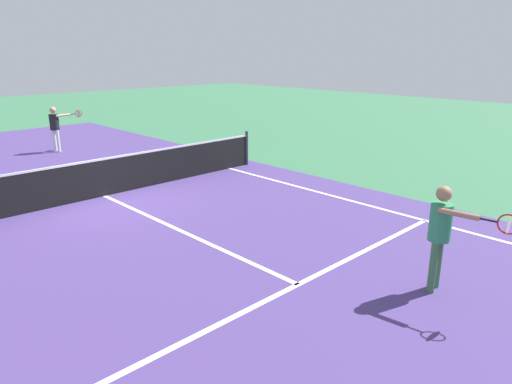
{
  "coord_description": "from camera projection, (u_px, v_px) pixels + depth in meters",
  "views": [
    {
      "loc": [
        -4.98,
        -10.64,
        3.48
      ],
      "look_at": [
        0.68,
        -4.75,
        1.0
      ],
      "focal_mm": 32.76,
      "sensor_mm": 36.0,
      "label": 1
    }
  ],
  "objects": [
    {
      "name": "ground_plane",
      "position": [
        105.0,
        196.0,
        11.65
      ],
      "size": [
        60.0,
        60.0,
        0.0
      ],
      "primitive_type": "plane",
      "color": "#38724C"
    },
    {
      "name": "player_far",
      "position": [
        55.0,
        124.0,
        16.53
      ],
      "size": [
        1.2,
        0.42,
        1.59
      ],
      "color": "white",
      "rests_on": "ground_plane"
    },
    {
      "name": "net",
      "position": [
        103.0,
        177.0,
        11.51
      ],
      "size": [
        9.78,
        0.09,
        1.07
      ],
      "color": "#33383D",
      "rests_on": "ground_plane"
    },
    {
      "name": "line_center_service",
      "position": [
        179.0,
        230.0,
        9.45
      ],
      "size": [
        0.1,
        6.4,
        0.01
      ],
      "primitive_type": "cube",
      "color": "white",
      "rests_on": "ground_plane"
    },
    {
      "name": "line_service_near",
      "position": [
        298.0,
        284.0,
        7.24
      ],
      "size": [
        8.22,
        0.1,
        0.01
      ],
      "primitive_type": "cube",
      "color": "white",
      "rests_on": "ground_plane"
    },
    {
      "name": "player_near",
      "position": [
        442.0,
        227.0,
        6.79
      ],
      "size": [
        0.42,
        1.21,
        1.64
      ],
      "color": "#3F7247",
      "rests_on": "ground_plane"
    },
    {
      "name": "line_sideline_right",
      "position": [
        405.0,
        215.0,
        10.28
      ],
      "size": [
        0.1,
        11.89,
        0.01
      ],
      "primitive_type": "cube",
      "color": "white",
      "rests_on": "ground_plane"
    },
    {
      "name": "court_surface_inbounds",
      "position": [
        105.0,
        196.0,
        11.65
      ],
      "size": [
        10.62,
        24.4,
        0.0
      ],
      "primitive_type": "cube",
      "color": "#4C387A",
      "rests_on": "ground_plane"
    }
  ]
}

